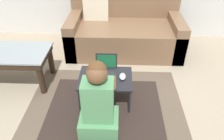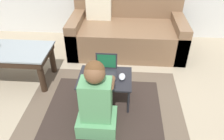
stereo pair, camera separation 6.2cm
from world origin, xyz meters
The scene contains 8 objects.
ground_plane centered at (0.00, 0.00, 0.00)m, with size 16.00×16.00×0.00m, color gray.
area_rug centered at (-0.14, -0.19, 0.00)m, with size 1.62×1.49×0.01m.
couch centered at (0.06, 1.22, 0.28)m, with size 1.60×0.89×0.82m.
coffee_table centered at (-1.24, 0.31, 0.34)m, with size 0.88×0.50×0.42m.
laptop_desk centered at (-0.14, 0.01, 0.27)m, with size 0.54×0.41×0.31m.
laptop centered at (-0.13, 0.08, 0.34)m, with size 0.22×0.19×0.20m.
computer_mouse centered at (0.04, 0.01, 0.33)m, with size 0.07×0.11×0.04m.
person_seated centered at (-0.17, -0.38, 0.32)m, with size 0.36×0.37×0.74m.
Camera 2 is at (0.06, -1.76, 1.64)m, focal length 35.00 mm.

